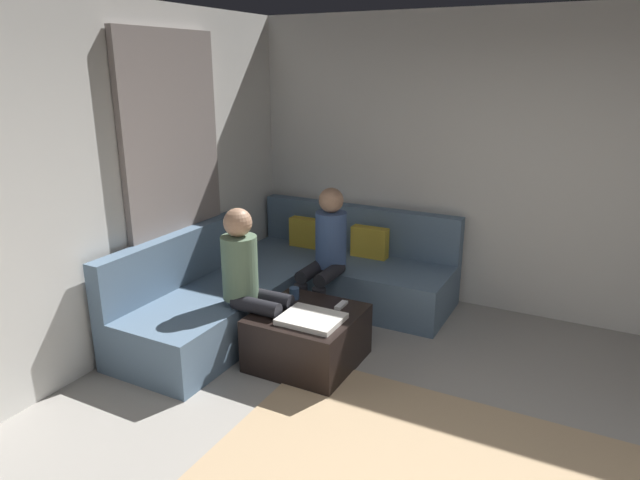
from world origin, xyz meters
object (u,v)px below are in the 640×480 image
person_on_couch_back (326,250)px  coffee_mug (294,293)px  ottoman (308,337)px  person_on_couch_side (251,278)px  sectional_couch (289,285)px  game_remote (341,305)px

person_on_couch_back → coffee_mug: bearing=91.6°
ottoman → coffee_mug: coffee_mug is taller
ottoman → person_on_couch_side: (-0.44, -0.11, 0.45)m
sectional_couch → person_on_couch_back: person_on_couch_back is taller
ottoman → coffee_mug: size_ratio=8.00×
sectional_couch → person_on_couch_side: size_ratio=2.12×
coffee_mug → game_remote: (0.40, 0.04, -0.04)m
coffee_mug → game_remote: bearing=5.7°
sectional_couch → person_on_couch_back: (0.35, 0.06, 0.38)m
person_on_couch_back → person_on_couch_side: 0.90m
person_on_couch_back → sectional_couch: bearing=8.9°
sectional_couch → game_remote: size_ratio=17.00×
ottoman → game_remote: 0.36m
sectional_couch → coffee_mug: (0.37, -0.54, 0.19)m
sectional_couch → game_remote: 0.93m
sectional_couch → person_on_couch_back: bearing=8.9°
person_on_couch_side → game_remote: bearing=117.7°
ottoman → person_on_couch_back: bearing=107.1°
sectional_couch → ottoman: size_ratio=3.36×
coffee_mug → person_on_couch_back: size_ratio=0.08×
sectional_couch → ottoman: (0.59, -0.72, -0.07)m
sectional_couch → game_remote: sectional_couch is taller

